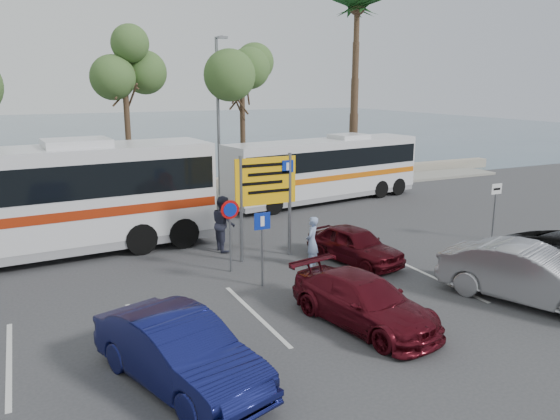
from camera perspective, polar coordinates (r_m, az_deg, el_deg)
name	(u,v)px	position (r m, az deg, el deg)	size (l,w,h in m)	color
ground	(280,294)	(15.82, 0.01, -8.76)	(120.00, 120.00, 0.00)	#353538
kerb_strip	(162,200)	(28.57, -12.22, 1.04)	(44.00, 2.40, 0.15)	gray
seawall	(153,189)	(30.44, -13.13, 2.16)	(48.00, 0.80, 0.60)	gray
sea	(74,132)	(73.75, -20.77, 7.66)	(140.00, 140.00, 0.00)	#3F5565
tree_mid	(124,67)	(27.68, -16.00, 14.18)	(3.20, 3.20, 8.00)	#382619
tree_right	(242,78)	(29.33, -4.00, 13.59)	(3.20, 3.20, 7.40)	#382619
palm_tree	(357,11)	(32.81, 8.06, 19.92)	(4.80, 4.80, 11.20)	#382619
street_lamp_right	(218,109)	(28.38, -6.45, 10.40)	(0.45, 1.15, 8.01)	slate
direction_sign	(266,189)	(18.34, -1.48, 2.21)	(2.20, 0.12, 3.60)	slate
sign_no_stop	(230,224)	(17.20, -5.24, -1.49)	(0.60, 0.08, 2.35)	slate
sign_parking	(262,239)	(15.95, -1.87, -3.01)	(0.50, 0.07, 2.25)	slate
sign_taxi	(495,204)	(22.31, 21.55, 0.61)	(0.50, 0.07, 2.20)	slate
lane_markings	(257,314)	(14.55, -2.38, -10.78)	(12.02, 4.20, 0.01)	silver
coach_bus_left	(21,207)	(20.15, -25.48, 0.30)	(13.13, 3.71, 4.04)	silver
coach_bus_right	(324,171)	(27.83, 4.61, 4.07)	(10.93, 3.84, 3.34)	silver
car_blue	(179,352)	(11.30, -10.46, -14.35)	(1.53, 4.37, 1.44)	#10144B
car_maroon	(364,301)	(13.86, 8.77, -9.40)	(1.74, 4.27, 1.24)	#530D17
car_red	(355,245)	(18.50, 7.82, -3.60)	(1.46, 3.62, 1.23)	#3F090F
car_silver_b	(530,275)	(16.46, 24.69, -6.20)	(1.67, 4.80, 1.58)	gray
pedestrian_near	(312,242)	(17.90, 3.36, -3.33)	(0.61, 0.40, 1.67)	#7F91B9
pedestrian_far	(224,223)	(19.64, -5.92, -1.40)	(0.97, 0.76, 2.00)	#2E3145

